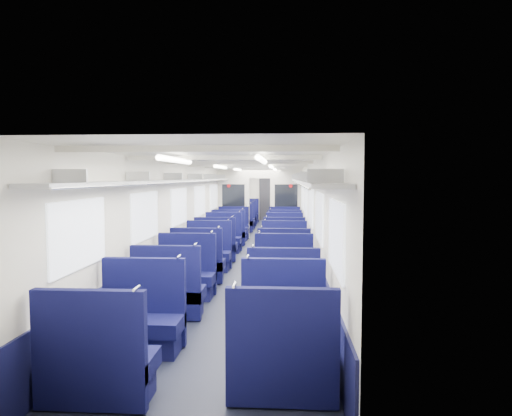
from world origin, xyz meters
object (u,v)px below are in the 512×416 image
Objects in this scene: seat_27 at (285,216)px; seat_4 at (169,295)px; seat_12 at (216,247)px; seat_7 at (284,278)px; seat_26 at (247,215)px; seat_2 at (141,322)px; seat_6 at (186,277)px; seat_20 at (240,223)px; seat_3 at (283,324)px; seat_19 at (285,230)px; seat_17 at (284,235)px; seat_18 at (233,230)px; seat_8 at (198,265)px; seat_11 at (284,255)px; seat_1 at (282,364)px; seat_23 at (285,221)px; seat_10 at (208,255)px; seat_14 at (223,240)px; seat_0 at (97,367)px; seat_22 at (242,220)px; seat_15 at (284,241)px; seat_21 at (285,224)px; seat_16 at (229,234)px; seat_24 at (245,218)px; seat_5 at (283,299)px; seat_25 at (285,218)px; seat_9 at (284,266)px; seat_13 at (284,247)px; bulkhead at (260,201)px; end_door at (267,199)px.

seat_4 is at bearing -97.06° from seat_27.
seat_12 is at bearing -100.50° from seat_27.
seat_7 and seat_26 have the same top height.
seat_2 is 1.00× the size of seat_6.
seat_12 is 5.71m from seat_20.
seat_3 and seat_19 have the same top height.
seat_17 and seat_18 have the same top height.
seat_11 is (1.66, 1.23, 0.00)m from seat_8.
seat_1 is at bearing -54.29° from seat_4.
seat_12 is at bearing -103.87° from seat_23.
seat_14 is (0.00, 2.37, 0.00)m from seat_10.
seat_0 is 1.67m from seat_1.
seat_26 is (0.00, 2.34, 0.00)m from seat_22.
seat_15 is 1.00× the size of seat_18.
seat_21 is at bearing -36.35° from seat_22.
seat_23 is (1.66, 4.23, 0.00)m from seat_16.
seat_21 and seat_24 have the same top height.
seat_2 and seat_4 have the same top height.
seat_4 is at bearing -90.00° from seat_8.
seat_15 is at bearing 73.67° from seat_4.
seat_3 is 1.00× the size of seat_6.
seat_0 is 15.98m from seat_26.
seat_22 is (-1.66, 11.26, 0.00)m from seat_5.
seat_2 and seat_25 have the same top height.
seat_19 is (0.00, 5.86, 0.00)m from seat_9.
seat_13 and seat_15 have the same top height.
seat_9 is at bearing 90.00° from seat_7.
seat_9 is 11.19m from seat_27.
seat_18 is 2.07m from seat_20.
seat_4 is 6.94m from seat_16.
seat_3 is (0.83, -9.77, -0.89)m from bulkhead.
seat_15 and seat_21 have the same top height.
seat_14 and seat_22 have the same top height.
seat_19 is at bearing 79.90° from seat_2.
seat_18 is (-1.66, 1.19, 0.00)m from seat_17.
seat_14 is at bearing -95.20° from end_door.
end_door is 1.80× the size of seat_23.
seat_12 is at bearing 90.00° from seat_2.
seat_4 is at bearing -90.00° from seat_24.
seat_18 is at bearing -111.21° from seat_25.
seat_12 and seat_27 have the same top height.
seat_3 and seat_16 have the same top height.
seat_4 is 1.00× the size of seat_26.
seat_23 is at bearing 31.36° from seat_20.
seat_3 and seat_17 have the same top height.
seat_24 is (-1.66, 11.03, 0.00)m from seat_7.
seat_16 is (0.00, 9.42, 0.00)m from seat_0.
seat_4 is at bearing -110.05° from seat_13.
seat_2 is 14.74m from seat_26.
seat_17 is at bearing 78.47° from seat_2.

